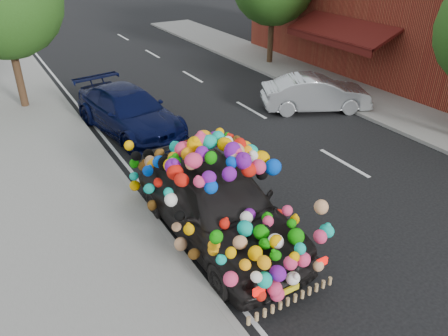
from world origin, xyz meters
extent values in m
plane|color=black|center=(0.00, 0.00, 0.00)|extent=(100.00, 100.00, 0.00)
cube|color=gray|center=(-4.30, 0.00, 0.06)|extent=(4.00, 60.00, 0.12)
cube|color=gray|center=(-2.35, 0.00, 0.07)|extent=(0.15, 60.00, 0.13)
cube|color=gray|center=(8.20, 3.00, 0.06)|extent=(3.00, 40.00, 0.12)
cube|color=#49100D|center=(8.70, 6.00, 2.35)|extent=(1.62, 5.20, 0.75)
cube|color=#49100D|center=(7.95, 6.00, 1.95)|extent=(0.06, 5.20, 0.35)
cylinder|color=#332114|center=(-3.80, 9.50, 1.36)|extent=(0.28, 0.28, 2.73)
cylinder|color=#332114|center=(8.00, 10.00, 1.32)|extent=(0.28, 0.28, 2.64)
imported|color=black|center=(-1.32, -1.14, 0.86)|extent=(2.13, 5.10, 1.72)
cube|color=red|center=(-1.97, -3.70, 0.78)|extent=(0.22, 0.06, 0.14)
cube|color=red|center=(-0.58, -3.68, 0.78)|extent=(0.22, 0.06, 0.14)
cube|color=yellow|center=(-1.28, -3.70, 0.48)|extent=(0.34, 0.05, 0.12)
imported|color=black|center=(-1.04, 5.37, 0.72)|extent=(2.84, 5.25, 1.44)
imported|color=#B6B9BD|center=(5.70, 3.80, 0.66)|extent=(4.21, 2.96, 1.32)
camera|label=1|loc=(-5.15, -8.05, 6.01)|focal=35.00mm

